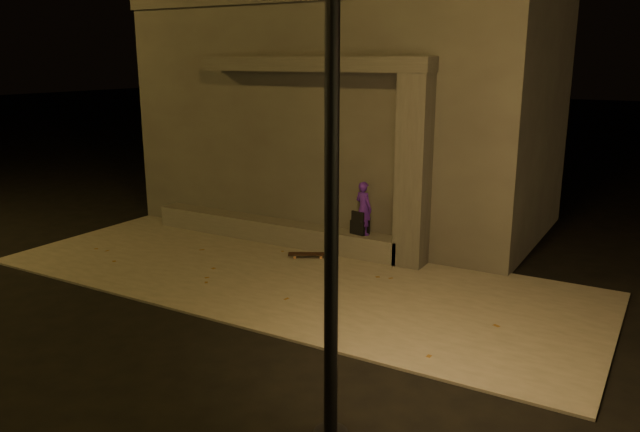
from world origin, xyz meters
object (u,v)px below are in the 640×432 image
Objects in this scene: skateboard at (308,254)px; street_lamp_0 at (332,39)px; backpack at (360,226)px; column at (414,172)px; skateboarder at (363,208)px.

street_lamp_0 is (3.36, -5.05, 3.94)m from skateboard.
backpack reaches higher than skateboard.
backpack is at bearing 8.46° from skateboard.
skateboard is 7.23m from street_lamp_0.
skateboard is (-0.82, -0.65, -0.54)m from backpack.
column is 1.31m from skateboarder.
skateboard is at bearing 123.65° from street_lamp_0.
column is 4.64× the size of skateboard.
skateboarder is at bearing 113.42° from street_lamp_0.
skateboarder is 2.24× the size of backpack.
column is at bearing 12.27° from backpack.
column reaches higher than skateboarder.
column is 7.56× the size of backpack.
skateboarder is 6.90m from street_lamp_0.
column is 1.62m from backpack.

